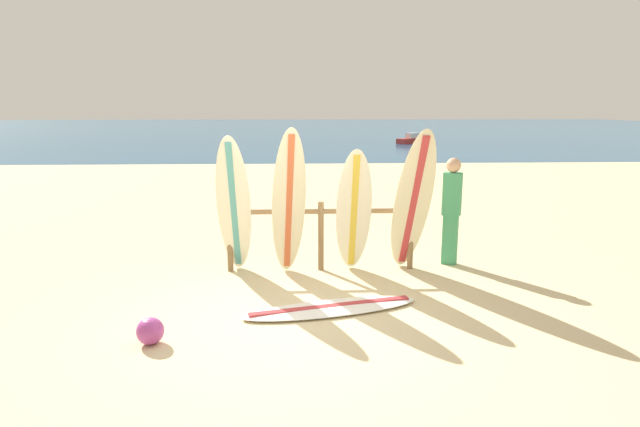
% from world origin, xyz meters
% --- Properties ---
extents(ground_plane, '(120.00, 120.00, 0.00)m').
position_xyz_m(ground_plane, '(0.00, 0.00, 0.00)').
color(ground_plane, beige).
extents(ocean_water, '(120.00, 80.00, 0.01)m').
position_xyz_m(ocean_water, '(0.00, 58.00, 0.00)').
color(ocean_water, '#1E5984').
rests_on(ocean_water, ground).
extents(surfboard_rack, '(2.96, 0.09, 1.10)m').
position_xyz_m(surfboard_rack, '(0.38, 2.09, 0.72)').
color(surfboard_rack, olive).
rests_on(surfboard_rack, ground).
extents(surfboard_leaning_far_left, '(0.51, 0.99, 2.19)m').
position_xyz_m(surfboard_leaning_far_left, '(-0.94, 1.79, 1.10)').
color(surfboard_leaning_far_left, silver).
rests_on(surfboard_leaning_far_left, ground).
extents(surfboard_leaning_left, '(0.62, 0.89, 2.29)m').
position_xyz_m(surfboard_leaning_left, '(-0.12, 1.71, 1.15)').
color(surfboard_leaning_left, beige).
rests_on(surfboard_leaning_left, ground).
extents(surfboard_leaning_center_left, '(0.55, 0.90, 1.99)m').
position_xyz_m(surfboard_leaning_center_left, '(0.86, 1.77, 1.00)').
color(surfboard_leaning_center_left, silver).
rests_on(surfboard_leaning_center_left, ground).
extents(surfboard_leaning_center, '(0.70, 1.11, 2.28)m').
position_xyz_m(surfboard_leaning_center, '(1.75, 1.76, 1.14)').
color(surfboard_leaning_center, beige).
rests_on(surfboard_leaning_center, ground).
extents(surfboard_lying_on_sand, '(2.38, 1.12, 0.08)m').
position_xyz_m(surfboard_lying_on_sand, '(0.43, 0.36, 0.04)').
color(surfboard_lying_on_sand, white).
rests_on(surfboard_lying_on_sand, ground).
extents(beachgoer_standing, '(0.33, 0.29, 1.76)m').
position_xyz_m(beachgoer_standing, '(2.51, 2.32, 0.97)').
color(beachgoer_standing, '#3F9966').
rests_on(beachgoer_standing, ground).
extents(small_boat_offshore, '(2.55, 2.38, 0.71)m').
position_xyz_m(small_boat_offshore, '(8.19, 31.13, 0.26)').
color(small_boat_offshore, '#B22D28').
rests_on(small_boat_offshore, ocean_water).
extents(beach_ball, '(0.30, 0.30, 0.30)m').
position_xyz_m(beach_ball, '(-1.62, -0.52, 0.15)').
color(beach_ball, '#A53F8C').
rests_on(beach_ball, ground).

